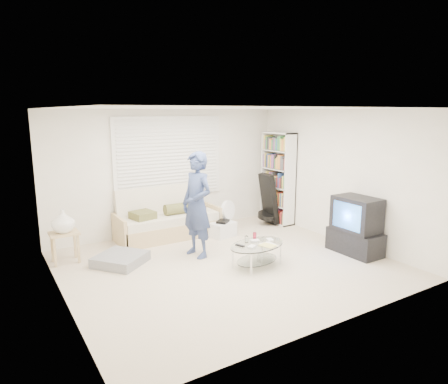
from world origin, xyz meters
TOP-DOWN VIEW (x-y plane):
  - ground at (0.00, 0.00)m, footprint 5.00×5.00m
  - room_shell at (0.00, 0.48)m, footprint 5.02×4.52m
  - window_blinds at (0.00, 2.20)m, footprint 2.32×0.08m
  - futon_sofa at (-0.22, 1.87)m, footprint 2.02×0.82m
  - grey_floor_pillow at (-1.48, 0.94)m, footprint 1.00×1.00m
  - side_table at (-2.22, 1.49)m, footprint 0.45×0.37m
  - bookshelf at (2.32, 1.59)m, footprint 0.32×0.85m
  - guitar_case at (2.01, 1.51)m, footprint 0.40×0.42m
  - floor_fan at (0.97, 1.53)m, footprint 0.41×0.27m
  - storage_bin at (0.72, 1.31)m, footprint 0.54×0.44m
  - tv_unit at (2.20, -0.72)m, footprint 0.52×0.93m
  - coffee_table at (0.37, -0.32)m, footprint 1.12×0.83m
  - standing_person at (-0.21, 0.62)m, footprint 0.55×0.73m

SIDE VIEW (x-z plane):
  - ground at x=0.00m, z-range 0.00..0.00m
  - grey_floor_pillow at x=-1.48m, z-range 0.00..0.16m
  - storage_bin at x=0.72m, z-range -0.02..0.32m
  - coffee_table at x=0.37m, z-range 0.06..0.55m
  - futon_sofa at x=-0.22m, z-range -0.17..0.82m
  - floor_fan at x=0.97m, z-range 0.05..0.72m
  - tv_unit at x=2.20m, z-range -0.01..0.99m
  - guitar_case at x=2.01m, z-range -0.06..1.06m
  - side_table at x=-2.22m, z-range 0.22..1.12m
  - standing_person at x=-0.21m, z-range 0.00..1.80m
  - bookshelf at x=2.32m, z-range 0.00..2.01m
  - window_blinds at x=0.00m, z-range 0.74..2.36m
  - room_shell at x=0.00m, z-range 0.37..2.88m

